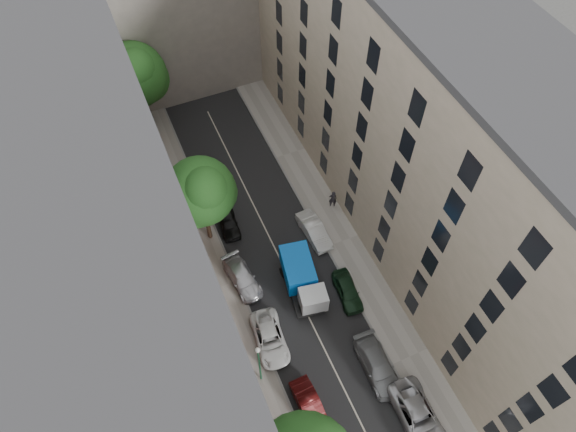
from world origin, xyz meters
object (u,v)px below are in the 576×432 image
tarp_truck (302,278)px  car_left_1 (310,406)px  car_left_5 (208,176)px  car_right_2 (348,291)px  car_left_3 (242,278)px  tree_far (136,77)px  tree_mid (202,193)px  lamp_post (259,361)px  pedestrian (333,199)px  car_left_2 (270,338)px  car_right_1 (377,366)px  car_left_4 (228,222)px  car_right_3 (314,230)px  car_right_0 (418,417)px

tarp_truck → car_left_1: 9.57m
car_left_5 → car_right_2: (6.40, -15.60, -0.03)m
car_left_3 → tree_far: 21.02m
car_right_2 → tree_mid: bearing=137.3°
lamp_post → pedestrian: bearing=45.8°
car_left_3 → car_left_5: 11.23m
car_left_2 → car_left_5: 16.81m
tarp_truck → car_right_1: size_ratio=1.20×
car_left_4 → car_right_3: (6.40, -3.80, 0.06)m
car_right_0 → car_left_3: bearing=118.5°
tarp_truck → tree_mid: bearing=135.4°
car_right_3 → pedestrian: 3.55m
car_left_4 → car_right_0: car_right_0 is taller
car_left_1 → pedestrian: 17.72m
car_right_0 → car_right_2: 10.40m
car_left_1 → lamp_post: (-2.35, 3.25, 3.06)m
car_left_3 → pedestrian: pedestrian is taller
tarp_truck → lamp_post: (-5.75, -5.66, 2.31)m
car_right_3 → pedestrian: pedestrian is taller
car_left_2 → car_left_4: car_left_2 is taller
car_left_2 → car_right_3: (7.11, 7.40, 0.05)m
tree_mid → car_right_0: bearing=-67.7°
car_left_3 → pedestrian: 10.76m
car_left_4 → tree_mid: bearing=-156.1°
tarp_truck → car_left_4: size_ratio=1.54×
lamp_post → pedestrian: 16.78m
car_left_2 → car_left_4: (0.71, 11.20, -0.01)m
car_left_3 → tree_mid: 7.54m
car_left_2 → tree_far: bearing=101.9°
tree_mid → lamp_post: bearing=-92.7°
car_left_2 → tree_far: (-2.47, 25.69, 5.71)m
car_left_3 → car_left_4: car_left_3 is taller
car_left_1 → car_left_3: size_ratio=0.90×
car_left_5 → tree_far: tree_far is taller
car_left_1 → car_right_0: 7.34m
car_left_4 → lamp_post: (-2.35, -13.55, 3.07)m
car_right_0 → car_right_2: (-0.00, 10.40, -0.08)m
car_right_0 → car_right_2: car_right_0 is taller
car_right_2 → pedestrian: (2.80, 8.34, 0.44)m
car_left_4 → car_left_3: bearing=-92.9°
lamp_post → tree_mid: bearing=87.3°
car_left_3 → lamp_post: 8.66m
tree_mid → lamp_post: tree_mid is taller
lamp_post → car_left_1: bearing=-54.2°
car_left_5 → tree_far: bearing=104.7°
car_left_1 → car_left_5: (0.00, 22.40, 0.03)m
tree_mid → pedestrian: (10.94, -1.07, -5.10)m
car_left_5 → pedestrian: 11.72m
lamp_post → pedestrian: lamp_post is taller
car_right_1 → car_right_3: 12.43m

